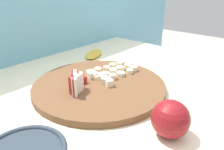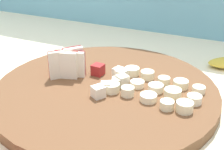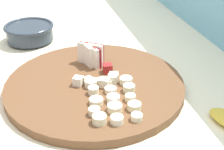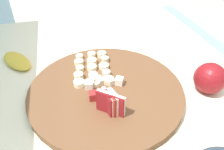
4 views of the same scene
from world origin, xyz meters
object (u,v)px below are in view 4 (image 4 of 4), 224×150
(apple_wedge_fan, at_px, (110,103))
(apple_dice_pile, at_px, (99,85))
(banana_slice_rows, at_px, (93,68))
(whole_apple, at_px, (210,78))
(banana_peel, at_px, (17,61))
(cutting_board, at_px, (106,90))

(apple_wedge_fan, height_order, apple_dice_pile, apple_wedge_fan)
(banana_slice_rows, bearing_deg, apple_wedge_fan, -177.01)
(banana_slice_rows, bearing_deg, whole_apple, -116.65)
(banana_peel, bearing_deg, cutting_board, -130.93)
(banana_slice_rows, distance_m, banana_peel, 0.25)
(apple_dice_pile, height_order, banana_slice_rows, apple_dice_pile)
(cutting_board, height_order, banana_slice_rows, banana_slice_rows)
(apple_dice_pile, distance_m, banana_slice_rows, 0.08)
(apple_dice_pile, xyz_separation_m, banana_slice_rows, (0.08, 0.00, -0.00))
(banana_peel, bearing_deg, banana_slice_rows, -119.12)
(cutting_board, distance_m, apple_wedge_fan, 0.09)
(cutting_board, relative_size, apple_dice_pile, 3.94)
(apple_dice_pile, relative_size, whole_apple, 1.24)
(cutting_board, height_order, apple_wedge_fan, apple_wedge_fan)
(cutting_board, bearing_deg, banana_slice_rows, 12.26)
(apple_wedge_fan, bearing_deg, banana_slice_rows, 2.99)
(apple_wedge_fan, relative_size, banana_slice_rows, 0.36)
(cutting_board, xyz_separation_m, banana_peel, (0.21, 0.24, -0.00))
(apple_wedge_fan, height_order, banana_slice_rows, apple_wedge_fan)
(apple_wedge_fan, bearing_deg, cutting_board, -6.68)
(whole_apple, bearing_deg, apple_wedge_fan, 95.48)
(apple_dice_pile, distance_m, banana_peel, 0.30)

